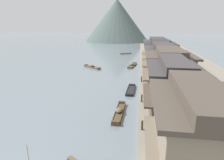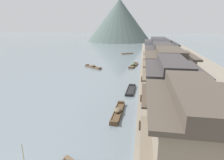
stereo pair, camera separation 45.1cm
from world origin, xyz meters
TOP-DOWN VIEW (x-y plane):
  - riverbank_right at (16.53, 30.00)m, footprint 18.00×110.00m
  - boat_moored_nearest at (5.35, 11.91)m, footprint 1.08×5.46m
  - boat_moored_second at (2.65, 56.37)m, footprint 3.95×2.81m
  - boat_moored_third at (5.76, 37.41)m, footprint 2.10×5.76m
  - boat_moored_far at (6.29, 19.80)m, footprint 1.40×4.83m
  - boat_midriver_drifting at (-3.40, 34.31)m, footprint 4.62×3.81m
  - house_waterfront_nearest at (10.73, 2.35)m, footprint 5.38×7.00m
  - house_waterfront_second at (10.62, 10.22)m, footprint 5.16×7.43m
  - house_waterfront_tall at (11.28, 18.19)m, footprint 6.47×7.89m
  - house_waterfront_narrow at (11.08, 25.63)m, footprint 6.08×7.29m
  - house_waterfront_far at (11.40, 32.19)m, footprint 6.72×6.53m
  - house_waterfront_end at (11.38, 38.61)m, footprint 6.67×6.57m
  - mooring_post_dock_near at (7.88, 7.90)m, footprint 0.20×0.20m
  - mooring_post_dock_mid at (7.88, 14.42)m, footprint 0.20×0.20m
  - mooring_post_dock_far at (7.88, 22.77)m, footprint 0.20×0.20m
  - hill_far_west at (-6.35, 106.18)m, footprint 36.57×36.57m

SIDE VIEW (x-z plane):
  - boat_moored_far at x=6.29m, z-range -0.07..0.34m
  - boat_moored_second at x=2.65m, z-range -0.07..0.34m
  - boat_moored_nearest at x=5.35m, z-range -0.12..0.59m
  - boat_midriver_drifting at x=-3.40m, z-range -0.12..0.62m
  - boat_moored_third at x=5.76m, z-range -0.13..0.65m
  - riverbank_right at x=16.53m, z-range 0.00..0.62m
  - mooring_post_dock_near at x=7.88m, z-range 0.62..1.53m
  - mooring_post_dock_mid at x=7.88m, z-range 0.62..1.54m
  - mooring_post_dock_far at x=7.88m, z-range 0.62..1.57m
  - house_waterfront_tall at x=11.28m, z-range 0.55..6.69m
  - house_waterfront_narrow at x=11.08m, z-range 0.55..6.69m
  - house_waterfront_second at x=10.62m, z-range 0.55..6.69m
  - house_waterfront_end at x=11.38m, z-range 0.55..6.69m
  - house_waterfront_far at x=11.40m, z-range 0.55..6.69m
  - house_waterfront_nearest at x=10.73m, z-range 0.56..6.70m
  - hill_far_west at x=-6.35m, z-range 0.00..23.36m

